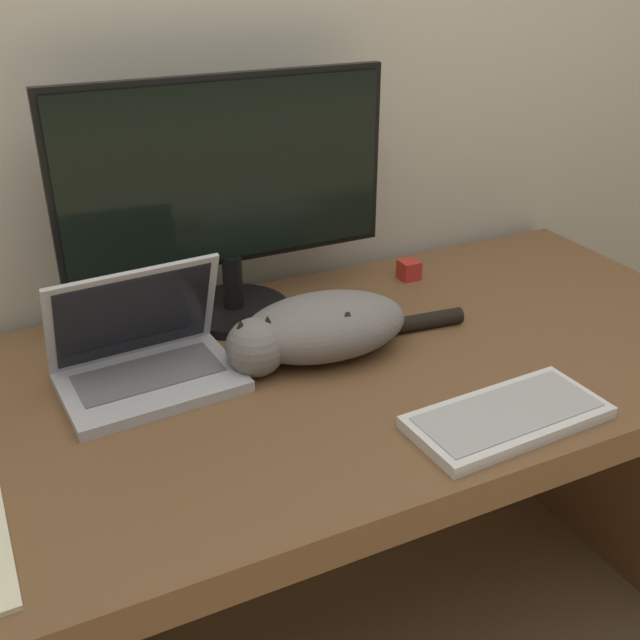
% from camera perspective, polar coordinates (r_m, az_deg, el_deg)
% --- Properties ---
extents(wall_back, '(6.40, 0.06, 2.60)m').
position_cam_1_polar(wall_back, '(1.58, -7.89, 21.38)').
color(wall_back, beige).
rests_on(wall_back, ground_plane).
extents(desk, '(1.72, 0.78, 0.76)m').
position_cam_1_polar(desk, '(1.43, -0.27, -8.82)').
color(desk, brown).
rests_on(desk, ground_plane).
extents(monitor, '(0.65, 0.22, 0.48)m').
position_cam_1_polar(monitor, '(1.45, -7.08, 9.47)').
color(monitor, black).
rests_on(monitor, desk).
extents(laptop, '(0.31, 0.23, 0.21)m').
position_cam_1_polar(laptop, '(1.32, -13.14, -3.01)').
color(laptop, '#B7B7BC').
rests_on(laptop, desk).
extents(external_keyboard, '(0.33, 0.16, 0.02)m').
position_cam_1_polar(external_keyboard, '(1.24, 14.10, -7.17)').
color(external_keyboard, white).
rests_on(external_keyboard, desk).
extents(cat, '(0.50, 0.20, 0.12)m').
position_cam_1_polar(cat, '(1.36, -0.15, -0.56)').
color(cat, gray).
rests_on(cat, desk).
extents(small_toy, '(0.04, 0.04, 0.04)m').
position_cam_1_polar(small_toy, '(1.71, 6.80, 3.82)').
color(small_toy, red).
rests_on(small_toy, desk).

